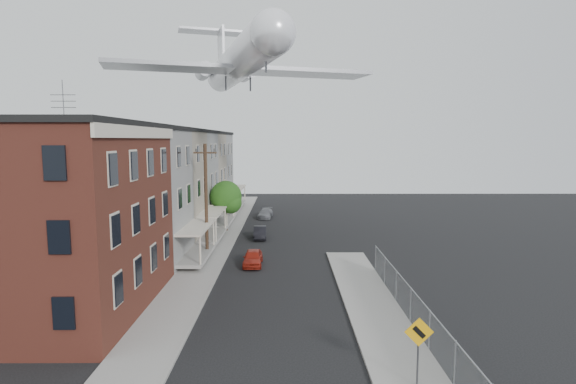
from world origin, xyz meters
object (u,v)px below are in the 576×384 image
at_px(warning_sign, 419,341).
at_px(car_far, 265,213).
at_px(utility_pole, 206,199).
at_px(car_near, 253,258).
at_px(street_tree, 227,198).
at_px(car_mid, 260,233).
at_px(airplane, 239,62).

bearing_deg(warning_sign, car_far, 101.29).
relative_size(utility_pole, car_near, 2.63).
xyz_separation_m(street_tree, car_mid, (3.47, -3.07, -2.89)).
distance_m(street_tree, car_mid, 5.47).
xyz_separation_m(warning_sign, airplane, (-9.17, 25.37, 14.32)).
relative_size(car_near, car_mid, 1.01).
distance_m(street_tree, airplane, 13.36).
distance_m(car_near, car_mid, 9.17).
height_order(warning_sign, car_mid, warning_sign).
height_order(car_near, car_far, car_near).
relative_size(street_tree, car_near, 1.52).
distance_m(car_far, airplane, 19.63).
xyz_separation_m(utility_pole, car_mid, (3.80, 6.85, -4.12)).
bearing_deg(airplane, car_mid, 15.80).
xyz_separation_m(street_tree, car_near, (3.47, -12.24, -2.87)).
xyz_separation_m(utility_pole, airplane, (2.03, 6.35, 11.53)).
bearing_deg(warning_sign, utility_pole, 120.48).
relative_size(street_tree, car_mid, 1.54).
bearing_deg(warning_sign, car_near, 113.89).
distance_m(street_tree, car_far, 9.31).
relative_size(warning_sign, street_tree, 0.54).
relative_size(utility_pole, airplane, 0.35).
bearing_deg(car_far, airplane, -93.33).
distance_m(car_mid, airplane, 15.76).
distance_m(utility_pole, car_near, 6.05).
height_order(car_mid, airplane, airplane).
bearing_deg(warning_sign, street_tree, 110.58).
relative_size(warning_sign, car_mid, 0.83).
bearing_deg(car_near, car_far, 89.78).
height_order(car_far, airplane, airplane).
bearing_deg(car_far, car_near, -84.72).
bearing_deg(street_tree, car_mid, -41.51).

